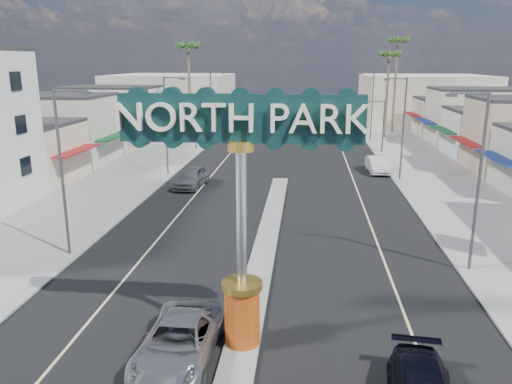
% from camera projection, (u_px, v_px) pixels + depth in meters
% --- Properties ---
extents(ground, '(160.00, 160.00, 0.00)m').
position_uv_depth(ground, '(281.00, 178.00, 45.66)').
color(ground, gray).
rests_on(ground, ground).
extents(road, '(20.00, 120.00, 0.01)m').
position_uv_depth(road, '(281.00, 177.00, 45.66)').
color(road, black).
rests_on(road, ground).
extents(median_island, '(1.30, 30.00, 0.16)m').
position_uv_depth(median_island, '(267.00, 236.00, 30.24)').
color(median_island, gray).
rests_on(median_island, ground).
extents(sidewalk_left, '(8.00, 120.00, 0.12)m').
position_uv_depth(sidewalk_left, '(133.00, 174.00, 47.00)').
color(sidewalk_left, gray).
rests_on(sidewalk_left, ground).
extents(sidewalk_right, '(8.00, 120.00, 0.12)m').
position_uv_depth(sidewalk_right, '(438.00, 180.00, 44.28)').
color(sidewalk_right, gray).
rests_on(sidewalk_right, ground).
extents(storefront_row_left, '(12.00, 42.00, 6.00)m').
position_uv_depth(storefront_row_left, '(87.00, 124.00, 59.73)').
color(storefront_row_left, beige).
rests_on(storefront_row_left, ground).
extents(storefront_row_right, '(12.00, 42.00, 6.00)m').
position_uv_depth(storefront_row_right, '(505.00, 130.00, 55.06)').
color(storefront_row_right, '#B7B29E').
rests_on(storefront_row_right, ground).
extents(backdrop_far_left, '(20.00, 20.00, 8.00)m').
position_uv_depth(backdrop_far_left, '(173.00, 97.00, 90.07)').
color(backdrop_far_left, '#B7B29E').
rests_on(backdrop_far_left, ground).
extents(backdrop_far_right, '(20.00, 20.00, 8.00)m').
position_uv_depth(backdrop_far_right, '(423.00, 99.00, 85.79)').
color(backdrop_far_right, beige).
rests_on(backdrop_far_right, ground).
extents(gateway_sign, '(8.20, 1.50, 9.15)m').
position_uv_depth(gateway_sign, '(241.00, 194.00, 17.19)').
color(gateway_sign, '#B3300D').
rests_on(gateway_sign, median_island).
extents(traffic_signal_left, '(5.09, 0.45, 6.00)m').
position_uv_depth(traffic_signal_left, '(210.00, 114.00, 58.92)').
color(traffic_signal_left, '#47474C').
rests_on(traffic_signal_left, ground).
extents(traffic_signal_right, '(5.09, 0.45, 6.00)m').
position_uv_depth(traffic_signal_right, '(368.00, 116.00, 57.14)').
color(traffic_signal_right, '#47474C').
rests_on(traffic_signal_right, ground).
extents(streetlight_l_near, '(2.03, 0.22, 9.00)m').
position_uv_depth(streetlight_l_near, '(64.00, 165.00, 26.14)').
color(streetlight_l_near, '#47474C').
rests_on(streetlight_l_near, ground).
extents(streetlight_l_mid, '(2.03, 0.22, 9.00)m').
position_uv_depth(streetlight_l_mid, '(167.00, 121.00, 45.38)').
color(streetlight_l_mid, '#47474C').
rests_on(streetlight_l_mid, ground).
extents(streetlight_l_far, '(2.03, 0.22, 9.00)m').
position_uv_depth(streetlight_l_far, '(212.00, 102.00, 66.54)').
color(streetlight_l_far, '#47474C').
rests_on(streetlight_l_far, ground).
extents(streetlight_r_near, '(2.03, 0.22, 9.00)m').
position_uv_depth(streetlight_r_near, '(476.00, 174.00, 24.11)').
color(streetlight_r_near, '#47474C').
rests_on(streetlight_r_near, ground).
extents(streetlight_r_mid, '(2.03, 0.22, 9.00)m').
position_uv_depth(streetlight_r_mid, '(402.00, 124.00, 43.35)').
color(streetlight_r_mid, '#47474C').
rests_on(streetlight_r_mid, ground).
extents(streetlight_r_far, '(2.03, 0.22, 9.00)m').
position_uv_depth(streetlight_r_far, '(371.00, 103.00, 64.51)').
color(streetlight_r_far, '#47474C').
rests_on(streetlight_r_far, ground).
extents(palm_left_far, '(2.60, 2.60, 13.10)m').
position_uv_depth(palm_left_far, '(188.00, 51.00, 63.23)').
color(palm_left_far, brown).
rests_on(palm_left_far, ground).
extents(palm_right_mid, '(2.60, 2.60, 12.10)m').
position_uv_depth(palm_right_mid, '(389.00, 59.00, 66.70)').
color(palm_right_mid, brown).
rests_on(palm_right_mid, ground).
extents(palm_right_far, '(2.60, 2.60, 14.10)m').
position_uv_depth(palm_right_far, '(398.00, 46.00, 71.82)').
color(palm_right_far, brown).
rests_on(palm_right_far, ground).
extents(suv_left, '(2.65, 5.52, 1.52)m').
position_uv_depth(suv_left, '(179.00, 341.00, 17.63)').
color(suv_left, '#A4A4A8').
rests_on(suv_left, ground).
extents(car_parked_left, '(2.59, 5.23, 1.72)m').
position_uv_depth(car_parked_left, '(192.00, 177.00, 42.05)').
color(car_parked_left, slate).
rests_on(car_parked_left, ground).
extents(car_parked_right, '(1.86, 4.76, 1.54)m').
position_uv_depth(car_parked_right, '(377.00, 165.00, 47.56)').
color(car_parked_right, silver).
rests_on(car_parked_right, ground).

